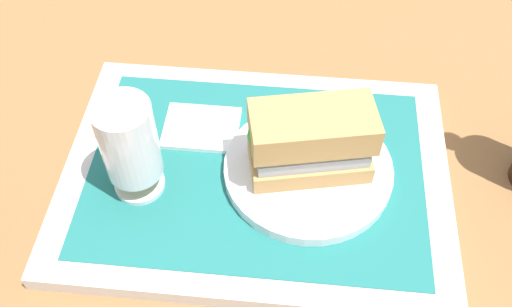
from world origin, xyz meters
name	(u,v)px	position (x,y,z in m)	size (l,w,h in m)	color
ground_plane	(256,180)	(0.00, 0.00, 0.00)	(3.00, 3.00, 0.00)	olive
tray	(256,175)	(0.00, 0.00, 0.01)	(0.44, 0.32, 0.02)	silver
placemat	(256,170)	(0.00, 0.00, 0.02)	(0.38, 0.27, 0.00)	#1E6B66
plate	(308,166)	(-0.06, 0.00, 0.03)	(0.19, 0.19, 0.01)	white
sandwich	(308,138)	(-0.06, 0.00, 0.08)	(0.14, 0.09, 0.08)	tan
beer_glass	(130,147)	(0.13, 0.03, 0.09)	(0.06, 0.06, 0.12)	silver
napkin_folded	(202,128)	(0.07, -0.05, 0.02)	(0.09, 0.07, 0.01)	white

